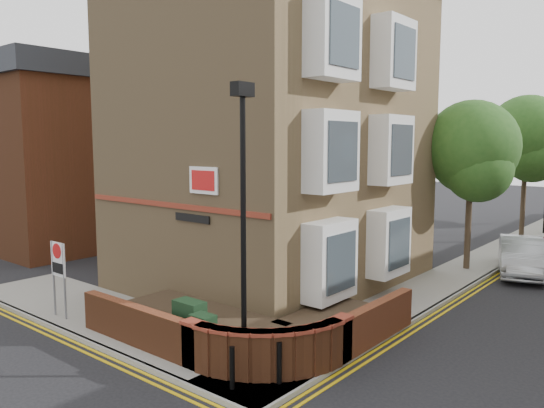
{
  "coord_description": "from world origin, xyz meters",
  "views": [
    {
      "loc": [
        9.25,
        -7.1,
        5.18
      ],
      "look_at": [
        0.09,
        4.0,
        3.49
      ],
      "focal_mm": 35.0,
      "sensor_mm": 36.0,
      "label": 1
    }
  ],
  "objects_px": {
    "silver_car_near": "(521,256)",
    "lamppost": "(243,228)",
    "utility_cabinet_large": "(190,325)",
    "zone_sign": "(58,265)"
  },
  "relations": [
    {
      "from": "silver_car_near",
      "to": "lamppost",
      "type": "bearing_deg",
      "value": -117.2
    },
    {
      "from": "lamppost",
      "to": "utility_cabinet_large",
      "type": "bearing_deg",
      "value": 176.99
    },
    {
      "from": "lamppost",
      "to": "zone_sign",
      "type": "relative_size",
      "value": 2.86
    },
    {
      "from": "utility_cabinet_large",
      "to": "silver_car_near",
      "type": "distance_m",
      "value": 14.1
    },
    {
      "from": "utility_cabinet_large",
      "to": "zone_sign",
      "type": "bearing_deg",
      "value": -170.31
    },
    {
      "from": "silver_car_near",
      "to": "utility_cabinet_large",
      "type": "bearing_deg",
      "value": -124.91
    },
    {
      "from": "zone_sign",
      "to": "silver_car_near",
      "type": "bearing_deg",
      "value": 58.24
    },
    {
      "from": "utility_cabinet_large",
      "to": "lamppost",
      "type": "bearing_deg",
      "value": -3.01
    },
    {
      "from": "lamppost",
      "to": "zone_sign",
      "type": "height_order",
      "value": "lamppost"
    },
    {
      "from": "lamppost",
      "to": "zone_sign",
      "type": "xyz_separation_m",
      "value": [
        -6.6,
        -0.7,
        -1.7
      ]
    }
  ]
}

